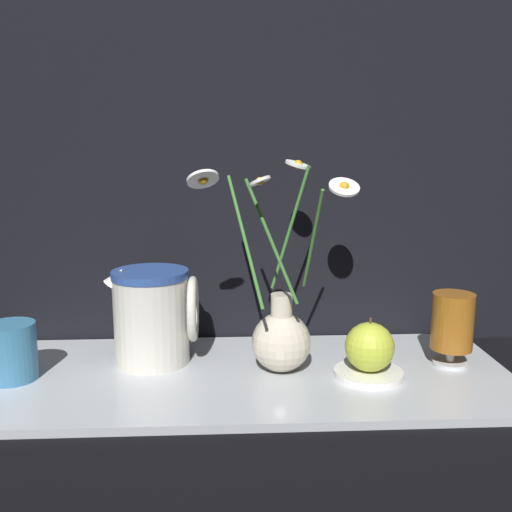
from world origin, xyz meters
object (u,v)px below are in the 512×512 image
at_px(yellow_mug, 10,352).
at_px(orange_fruit, 370,347).
at_px(vase_with_flowers, 281,331).
at_px(ceramic_pitcher, 154,313).
at_px(tea_glass, 452,323).

bearing_deg(yellow_mug, orange_fruit, -2.09).
height_order(vase_with_flowers, orange_fruit, vase_with_flowers).
height_order(yellow_mug, ceramic_pitcher, ceramic_pitcher).
height_order(ceramic_pitcher, orange_fruit, ceramic_pitcher).
bearing_deg(tea_glass, yellow_mug, -178.22).
relative_size(yellow_mug, ceramic_pitcher, 0.53).
xyz_separation_m(ceramic_pitcher, orange_fruit, (0.33, -0.08, -0.03)).
relative_size(vase_with_flowers, yellow_mug, 3.76).
xyz_separation_m(tea_glass, orange_fruit, (-0.14, -0.04, -0.02)).
bearing_deg(yellow_mug, ceramic_pitcher, 16.22).
xyz_separation_m(vase_with_flowers, tea_glass, (0.27, 0.01, 0.00)).
distance_m(vase_with_flowers, yellow_mug, 0.40).
bearing_deg(ceramic_pitcher, tea_glass, -4.73).
height_order(yellow_mug, tea_glass, tea_glass).
bearing_deg(yellow_mug, tea_glass, 1.78).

